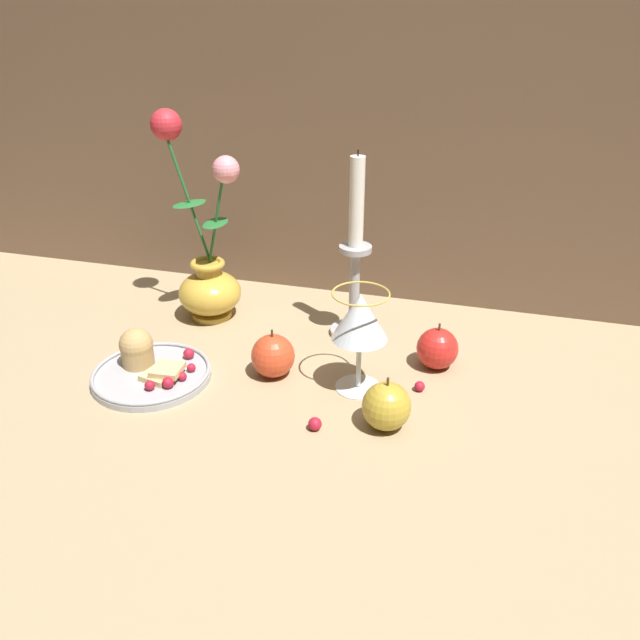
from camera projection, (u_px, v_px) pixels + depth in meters
name	position (u px, v px, depth m)	size (l,w,h in m)	color
ground_plane	(292.00, 375.00, 1.01)	(2.40, 2.40, 0.00)	#9E8966
vase	(207.00, 267.00, 1.15)	(0.16, 0.12, 0.38)	gold
plate_with_pastries	(148.00, 367.00, 1.00)	(0.19, 0.19, 0.07)	#A3A3A8
wine_glass	(360.00, 320.00, 0.92)	(0.09, 0.09, 0.16)	silver
candlestick	(355.00, 265.00, 1.07)	(0.08, 0.08, 0.33)	#A3A3A8
apple_beside_vase	(386.00, 406.00, 0.87)	(0.07, 0.07, 0.08)	#B2932D
apple_near_glass	(437.00, 349.00, 1.02)	(0.07, 0.07, 0.08)	red
apple_at_table_edge	(273.00, 356.00, 0.99)	(0.07, 0.07, 0.08)	#D14223
berry_near_plate	(315.00, 424.00, 0.88)	(0.02, 0.02, 0.02)	#AD192D
berry_front_center	(420.00, 386.00, 0.97)	(0.02, 0.02, 0.02)	#AD192D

